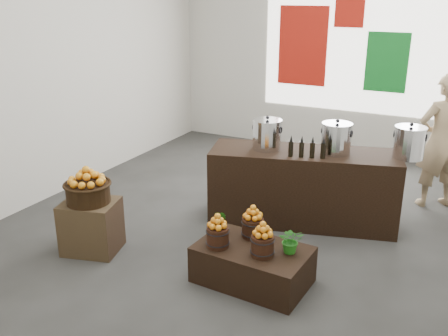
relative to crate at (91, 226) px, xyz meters
The scene contains 24 objects.
ground 2.06m from the crate, 48.02° to the left, with size 7.00×7.00×0.00m, color #393937.
back_wall 5.46m from the crate, 74.82° to the left, with size 6.00×0.04×4.00m, color beige.
back_opening 5.53m from the crate, 71.61° to the left, with size 3.20×0.02×2.40m, color white.
deco_red_left 5.29m from the crate, 81.33° to the left, with size 0.90×0.04×1.40m, color #A9170D.
deco_green_right 5.65m from the crate, 65.60° to the left, with size 0.70×0.04×1.00m, color #117123.
deco_red_upper 5.66m from the crate, 72.61° to the left, with size 0.50×0.04×0.50m, color #A9170D.
crate is the anchor object (origin of this frame).
wicker_basket 0.41m from the crate, ahead, with size 0.48×0.48×0.22m, color black.
apples_in_basket 0.62m from the crate, ahead, with size 0.38×0.38×0.20m, color #AC1F05, non-canonical shape.
display_table 1.94m from the crate, ahead, with size 1.14×0.70×0.39m, color black.
apple_bucket_front_left 1.60m from the crate, ahead, with size 0.23×0.23×0.21m, color black.
apples_in_bucket_front_left 1.63m from the crate, ahead, with size 0.17×0.17×0.15m, color #AC1F05, non-canonical shape.
apple_bucket_front_right 2.08m from the crate, ahead, with size 0.23×0.23×0.21m, color black.
apples_in_bucket_front_right 2.10m from the crate, ahead, with size 0.17×0.17×0.15m, color #AC1F05, non-canonical shape.
apple_bucket_rear 1.88m from the crate, 14.02° to the left, with size 0.23×0.23×0.21m, color black.
apples_in_bucket_rear 1.91m from the crate, 14.02° to the left, with size 0.17×0.17×0.15m, color #AC1F05, non-canonical shape.
herb_garnish_right 2.33m from the crate, ahead, with size 0.24×0.21×0.27m, color #1D6A16.
herb_garnish_left 1.54m from the crate, 13.21° to the left, with size 0.15×0.12×0.28m, color #1D6A16.
counter 2.65m from the crate, 44.19° to the left, with size 2.34×0.74×0.96m, color black.
stock_pot_left 2.39m from the crate, 50.05° to the left, with size 0.36×0.36×0.36m, color silver.
stock_pot_center 3.09m from the crate, 40.77° to the left, with size 0.36×0.36×0.36m, color silver.
stock_pot_right 3.86m from the crate, 35.27° to the left, with size 0.36×0.36×0.36m, color silver.
oil_cruets 2.66m from the crate, 39.55° to the left, with size 0.34×0.06×0.27m, color black, non-canonical shape.
shopper 4.69m from the crate, 43.50° to the left, with size 0.68×0.44×1.86m, color tan.
Camera 1 is at (2.35, -5.40, 2.86)m, focal length 40.00 mm.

